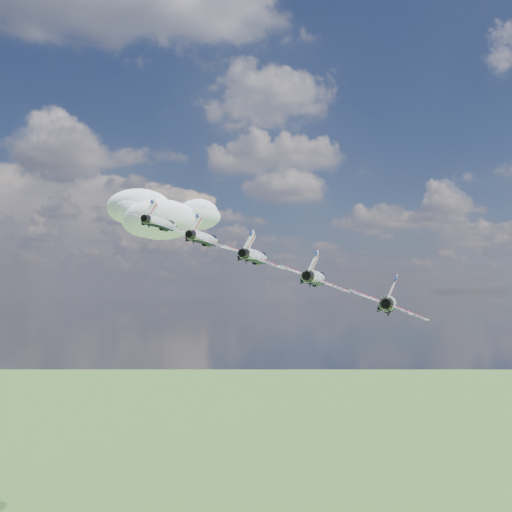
{
  "coord_description": "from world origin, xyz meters",
  "views": [
    {
      "loc": [
        7.24,
        -81.43,
        135.5
      ],
      "look_at": [
        17.01,
        2.27,
        140.87
      ],
      "focal_mm": 40.0,
      "sensor_mm": 36.0,
      "label": 1
    }
  ],
  "objects_px": {
    "jet_4": "(389,303)",
    "jet_3": "(316,277)",
    "jet_0": "(162,223)",
    "jet_1": "(205,238)",
    "jet_2": "(256,256)"
  },
  "relations": [
    {
      "from": "jet_4",
      "to": "jet_0",
      "type": "bearing_deg",
      "value": 155.46
    },
    {
      "from": "jet_2",
      "to": "jet_0",
      "type": "bearing_deg",
      "value": 155.46
    },
    {
      "from": "jet_2",
      "to": "jet_4",
      "type": "distance_m",
      "value": 22.68
    },
    {
      "from": "jet_2",
      "to": "jet_3",
      "type": "bearing_deg",
      "value": -24.54
    },
    {
      "from": "jet_0",
      "to": "jet_1",
      "type": "bearing_deg",
      "value": -24.54
    },
    {
      "from": "jet_0",
      "to": "jet_4",
      "type": "bearing_deg",
      "value": -24.54
    },
    {
      "from": "jet_0",
      "to": "jet_3",
      "type": "distance_m",
      "value": 34.02
    },
    {
      "from": "jet_4",
      "to": "jet_3",
      "type": "bearing_deg",
      "value": 155.46
    },
    {
      "from": "jet_0",
      "to": "jet_3",
      "type": "relative_size",
      "value": 1.0
    },
    {
      "from": "jet_0",
      "to": "jet_4",
      "type": "height_order",
      "value": "jet_0"
    },
    {
      "from": "jet_4",
      "to": "jet_2",
      "type": "bearing_deg",
      "value": 155.46
    },
    {
      "from": "jet_2",
      "to": "jet_4",
      "type": "height_order",
      "value": "jet_2"
    },
    {
      "from": "jet_3",
      "to": "jet_4",
      "type": "height_order",
      "value": "jet_3"
    },
    {
      "from": "jet_1",
      "to": "jet_2",
      "type": "distance_m",
      "value": 11.34
    },
    {
      "from": "jet_4",
      "to": "jet_1",
      "type": "bearing_deg",
      "value": 155.46
    }
  ]
}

